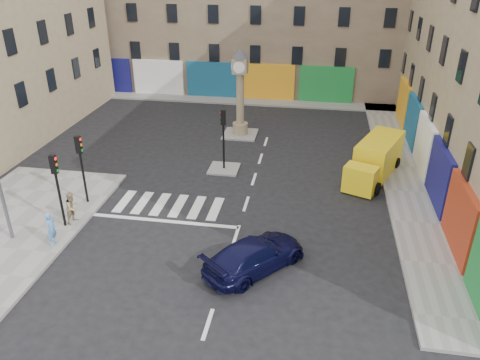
% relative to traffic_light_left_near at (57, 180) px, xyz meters
% --- Properties ---
extents(ground, '(120.00, 120.00, 0.00)m').
position_rel_traffic_light_left_near_xyz_m(ground, '(8.30, -0.20, -2.62)').
color(ground, black).
rests_on(ground, ground).
extents(sidewalk_right, '(2.60, 30.00, 0.15)m').
position_rel_traffic_light_left_near_xyz_m(sidewalk_right, '(17.00, 9.80, -2.55)').
color(sidewalk_right, gray).
rests_on(sidewalk_right, ground).
extents(sidewalk_far, '(32.00, 2.40, 0.15)m').
position_rel_traffic_light_left_near_xyz_m(sidewalk_far, '(4.30, 22.00, -2.55)').
color(sidewalk_far, gray).
rests_on(sidewalk_far, ground).
extents(island_near, '(1.80, 1.80, 0.12)m').
position_rel_traffic_light_left_near_xyz_m(island_near, '(6.30, 7.80, -2.56)').
color(island_near, gray).
rests_on(island_near, ground).
extents(island_far, '(2.40, 2.40, 0.12)m').
position_rel_traffic_light_left_near_xyz_m(island_far, '(6.30, 13.80, -2.56)').
color(island_far, gray).
rests_on(island_far, ground).
extents(traffic_light_left_near, '(0.28, 0.22, 3.70)m').
position_rel_traffic_light_left_near_xyz_m(traffic_light_left_near, '(0.00, 0.00, 0.00)').
color(traffic_light_left_near, black).
rests_on(traffic_light_left_near, sidewalk_left).
extents(traffic_light_left_far, '(0.28, 0.22, 3.70)m').
position_rel_traffic_light_left_near_xyz_m(traffic_light_left_far, '(0.00, 2.40, 0.00)').
color(traffic_light_left_far, black).
rests_on(traffic_light_left_far, sidewalk_left).
extents(traffic_light_island, '(0.28, 0.22, 3.70)m').
position_rel_traffic_light_left_near_xyz_m(traffic_light_island, '(6.30, 7.80, -0.03)').
color(traffic_light_island, black).
rests_on(traffic_light_island, island_near).
extents(clock_pillar, '(1.20, 1.20, 6.10)m').
position_rel_traffic_light_left_near_xyz_m(clock_pillar, '(6.30, 13.80, 0.93)').
color(clock_pillar, '#9C8966').
rests_on(clock_pillar, island_far).
extents(navy_sedan, '(4.55, 4.90, 1.38)m').
position_rel_traffic_light_left_near_xyz_m(navy_sedan, '(9.52, -1.65, -1.93)').
color(navy_sedan, black).
rests_on(navy_sedan, ground).
extents(yellow_van, '(3.87, 6.15, 2.16)m').
position_rel_traffic_light_left_near_xyz_m(yellow_van, '(15.28, 8.48, -1.55)').
color(yellow_van, yellow).
rests_on(yellow_van, ground).
extents(pedestrian_blue, '(0.43, 0.61, 1.62)m').
position_rel_traffic_light_left_near_xyz_m(pedestrian_blue, '(0.30, -1.57, -1.66)').
color(pedestrian_blue, '#5C91D3').
rests_on(pedestrian_blue, sidewalk_left).
extents(pedestrian_tan, '(0.79, 0.91, 1.60)m').
position_rel_traffic_light_left_near_xyz_m(pedestrian_tan, '(0.30, 0.40, -1.67)').
color(pedestrian_tan, '#9F8962').
rests_on(pedestrian_tan, sidewalk_left).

